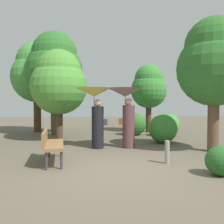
% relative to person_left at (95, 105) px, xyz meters
% --- Properties ---
extents(ground_plane, '(40.00, 40.00, 0.00)m').
position_rel_person_left_xyz_m(ground_plane, '(0.60, -2.56, -1.45)').
color(ground_plane, brown).
extents(person_left, '(1.16, 1.16, 2.03)m').
position_rel_person_left_xyz_m(person_left, '(0.00, 0.00, 0.00)').
color(person_left, black).
rests_on(person_left, ground).
extents(person_right, '(1.20, 1.20, 2.03)m').
position_rel_person_left_xyz_m(person_right, '(1.05, -0.01, 0.00)').
color(person_right, '#563338').
rests_on(person_right, ground).
extents(park_bench, '(0.68, 1.55, 0.83)m').
position_rel_person_left_xyz_m(park_bench, '(-1.16, -1.87, -0.94)').
color(park_bench, '#38383D').
rests_on(park_bench, ground).
extents(tree_near_left, '(2.60, 2.60, 4.65)m').
position_rel_person_left_xyz_m(tree_near_left, '(-2.95, 4.72, 1.63)').
color(tree_near_left, '#42301E').
rests_on(tree_near_left, ground).
extents(tree_near_right, '(2.31, 2.31, 4.20)m').
position_rel_person_left_xyz_m(tree_near_right, '(3.67, -0.84, 1.35)').
color(tree_near_right, brown).
rests_on(tree_near_right, ground).
extents(tree_mid_left, '(2.63, 2.63, 4.86)m').
position_rel_person_left_xyz_m(tree_mid_left, '(-1.87, 3.54, 1.80)').
color(tree_mid_left, brown).
rests_on(tree_mid_left, ground).
extents(tree_mid_right, '(1.85, 1.85, 3.48)m').
position_rel_person_left_xyz_m(tree_mid_right, '(2.80, 4.23, 0.89)').
color(tree_mid_right, '#4C3823').
rests_on(tree_mid_right, ground).
extents(tree_far_back, '(2.27, 2.27, 3.68)m').
position_rel_person_left_xyz_m(tree_far_back, '(-1.45, 1.84, 0.92)').
color(tree_far_back, '#4C3823').
rests_on(tree_far_back, ground).
extents(bush_path_left, '(0.62, 0.62, 0.62)m').
position_rel_person_left_xyz_m(bush_path_left, '(2.59, -3.26, -1.14)').
color(bush_path_left, '#235B23').
rests_on(bush_path_left, ground).
extents(bush_path_right, '(1.04, 1.04, 1.04)m').
position_rel_person_left_xyz_m(bush_path_right, '(3.32, 2.58, -0.93)').
color(bush_path_right, '#428C3D').
rests_on(bush_path_right, ground).
extents(bush_behind_bench, '(1.08, 1.08, 1.08)m').
position_rel_person_left_xyz_m(bush_behind_bench, '(2.57, 0.86, -0.91)').
color(bush_behind_bench, '#387F33').
rests_on(bush_behind_bench, ground).
extents(bush_far_side, '(1.03, 1.03, 1.03)m').
position_rel_person_left_xyz_m(bush_far_side, '(1.91, 3.13, -0.93)').
color(bush_far_side, '#2D6B28').
rests_on(bush_far_side, ground).
extents(path_marker_post, '(0.12, 0.12, 0.58)m').
position_rel_person_left_xyz_m(path_marker_post, '(1.78, -2.20, -1.16)').
color(path_marker_post, gray).
rests_on(path_marker_post, ground).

